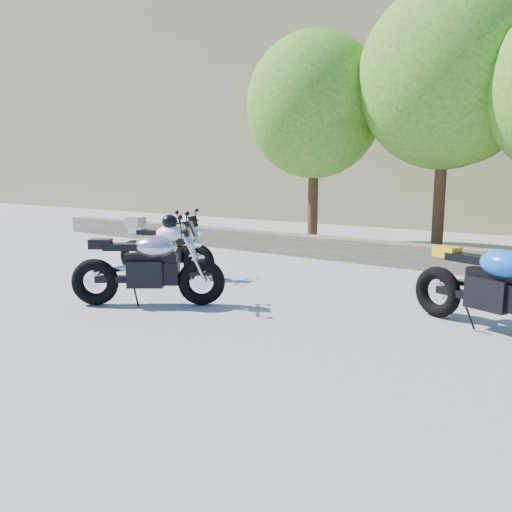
# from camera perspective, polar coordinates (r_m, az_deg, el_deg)

# --- Properties ---
(ground) EXTENTS (90.00, 90.00, 0.00)m
(ground) POSITION_cam_1_polar(r_m,az_deg,el_deg) (6.88, -6.40, -7.08)
(ground) COLOR gray
(ground) RESTS_ON ground
(stone_wall) EXTENTS (22.00, 0.55, 0.50)m
(stone_wall) POSITION_cam_1_polar(r_m,az_deg,el_deg) (11.37, 12.94, 0.47)
(stone_wall) COLOR brown
(stone_wall) RESTS_ON ground
(tree_decid_left) EXTENTS (3.67, 3.67, 5.62)m
(tree_decid_left) POSITION_cam_1_polar(r_m,az_deg,el_deg) (13.91, 6.96, 16.14)
(tree_decid_left) COLOR #382314
(tree_decid_left) RESTS_ON ground
(tree_decid_mid) EXTENTS (4.08, 4.08, 6.24)m
(tree_decid_mid) POSITION_cam_1_polar(r_m,az_deg,el_deg) (13.03, 21.26, 17.90)
(tree_decid_mid) COLOR #382314
(tree_decid_mid) RESTS_ON ground
(silver_bike) EXTENTS (1.94, 1.52, 1.15)m
(silver_bike) POSITION_cam_1_polar(r_m,az_deg,el_deg) (7.57, -12.15, -1.37)
(silver_bike) COLOR black
(silver_bike) RESTS_ON ground
(white_bike) EXTENTS (2.16, 0.75, 1.20)m
(white_bike) POSITION_cam_1_polar(r_m,az_deg,el_deg) (9.72, -10.40, 1.14)
(white_bike) COLOR black
(white_bike) RESTS_ON ground
(blue_bike) EXTENTS (2.19, 1.02, 1.14)m
(blue_bike) POSITION_cam_1_polar(r_m,az_deg,el_deg) (6.78, 25.54, -3.32)
(blue_bike) COLOR black
(blue_bike) RESTS_ON ground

